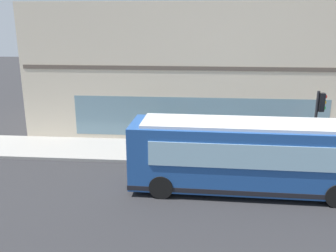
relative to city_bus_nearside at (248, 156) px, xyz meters
name	(u,v)px	position (x,y,z in m)	size (l,w,h in m)	color
ground	(197,187)	(0.05, 2.13, -1.55)	(120.00, 120.00, 0.00)	#262628
sidewalk_curb	(198,152)	(4.44, 2.13, -1.48)	(3.57, 40.00, 0.15)	gray
building_corner	(200,67)	(10.33, 2.13, 2.53)	(8.27, 21.46, 8.19)	beige
city_bus_nearside	(248,156)	(0.00, 0.00, 0.00)	(2.78, 10.09, 3.07)	#1E478C
traffic_light_near_corner	(319,114)	(3.05, -3.72, 1.19)	(0.32, 0.49, 3.72)	black
fire_hydrant	(260,142)	(5.14, -1.35, -1.04)	(0.35, 0.35, 0.74)	red
pedestrian_walking_along_curb	(180,138)	(3.29, 3.09, -0.34)	(0.32, 0.32, 1.82)	#3F8C4C
pedestrian_by_light_pole	(315,137)	(4.22, -4.06, -0.36)	(0.32, 0.32, 1.80)	#99994C
pedestrian_near_building_entrance	(149,133)	(4.48, 4.86, -0.46)	(0.32, 0.32, 1.65)	black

